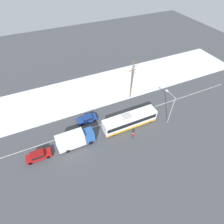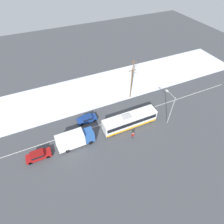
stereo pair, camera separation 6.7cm
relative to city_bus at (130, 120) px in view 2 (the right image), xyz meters
name	(u,v)px [view 2 (the right image)]	position (x,y,z in m)	size (l,w,h in m)	color
ground_plane	(124,117)	(-0.01, 2.60, -1.53)	(120.00, 120.00, 0.00)	#424449
snow_lot	(104,87)	(-0.01, 14.47, -1.47)	(80.00, 13.65, 0.12)	silver
lane_marking_center	(124,117)	(-0.01, 2.60, -1.53)	(60.00, 0.12, 0.00)	silver
city_bus	(130,120)	(0.00, 0.00, 0.00)	(11.69, 2.57, 3.13)	white
box_truck	(75,139)	(-11.83, -0.18, 0.26)	(7.03, 2.30, 3.28)	silver
sedan_car	(87,119)	(-7.86, 4.84, -0.79)	(4.20, 1.80, 1.33)	navy
parked_car_near_truck	(38,155)	(-18.76, -0.14, -0.77)	(4.40, 1.80, 1.38)	maroon
pedestrian_at_stop	(133,135)	(-1.01, -3.32, -0.48)	(0.61, 0.27, 1.71)	#23232D
streetlamp	(170,106)	(7.87, -2.14, 3.08)	(0.36, 2.96, 7.19)	#9EA3A8
utility_pole_roadside	(131,83)	(4.44, 8.01, 2.80)	(1.80, 0.24, 8.29)	brown
utility_pole_snowlot	(133,74)	(6.85, 11.73, 2.59)	(1.80, 0.24, 7.88)	brown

